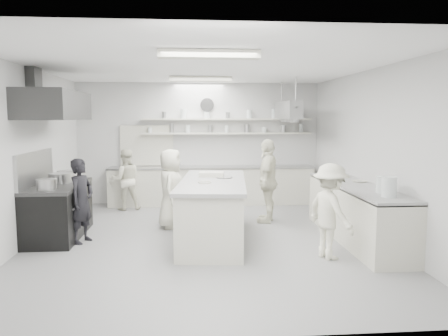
{
  "coord_description": "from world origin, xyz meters",
  "views": [
    {
      "loc": [
        -0.28,
        -7.52,
        2.14
      ],
      "look_at": [
        0.39,
        0.6,
        1.2
      ],
      "focal_mm": 35.19,
      "sensor_mm": 36.0,
      "label": 1
    }
  ],
  "objects": [
    {
      "name": "pass_through_window",
      "position": [
        -1.3,
        3.48,
        1.45
      ],
      "size": [
        1.3,
        0.04,
        1.0
      ],
      "primitive_type": "cube",
      "color": "black",
      "rests_on": "wall_back"
    },
    {
      "name": "floor",
      "position": [
        0.0,
        0.0,
        -0.01
      ],
      "size": [
        6.0,
        7.0,
        0.02
      ],
      "primitive_type": "cube",
      "color": "gray",
      "rests_on": "ground"
    },
    {
      "name": "light_fixture_front",
      "position": [
        0.0,
        -1.8,
        2.94
      ],
      "size": [
        1.3,
        0.25,
        0.1
      ],
      "primitive_type": "cube",
      "color": "beige",
      "rests_on": "ceiling"
    },
    {
      "name": "back_counter",
      "position": [
        0.3,
        3.2,
        0.46
      ],
      "size": [
        5.0,
        0.6,
        0.92
      ],
      "primitive_type": "cube",
      "color": "beige",
      "rests_on": "floor"
    },
    {
      "name": "stove",
      "position": [
        -2.6,
        0.4,
        0.45
      ],
      "size": [
        0.8,
        1.8,
        0.9
      ],
      "primitive_type": "cube",
      "color": "black",
      "rests_on": "floor"
    },
    {
      "name": "wall_right",
      "position": [
        3.0,
        0.0,
        1.5
      ],
      "size": [
        0.04,
        7.0,
        3.0
      ],
      "primitive_type": "cube",
      "color": "silver",
      "rests_on": "floor"
    },
    {
      "name": "wall_clock",
      "position": [
        0.2,
        3.46,
        2.45
      ],
      "size": [
        0.32,
        0.05,
        0.32
      ],
      "primitive_type": "cylinder",
      "rotation": [
        1.57,
        0.0,
        0.0
      ],
      "color": "white",
      "rests_on": "wall_back"
    },
    {
      "name": "cook_stove",
      "position": [
        -2.1,
        0.03,
        0.72
      ],
      "size": [
        0.52,
        0.62,
        1.45
      ],
      "primitive_type": "imported",
      "rotation": [
        0.0,
        0.0,
        1.18
      ],
      "color": "black",
      "rests_on": "floor"
    },
    {
      "name": "exhaust_hood",
      "position": [
        -2.6,
        0.4,
        2.35
      ],
      "size": [
        0.85,
        2.0,
        0.5
      ],
      "primitive_type": "cube",
      "color": "#363636",
      "rests_on": "wall_left"
    },
    {
      "name": "bowl_right",
      "position": [
        2.82,
        0.13,
        0.97
      ],
      "size": [
        0.28,
        0.28,
        0.06
      ],
      "primitive_type": "imported",
      "rotation": [
        0.0,
        0.0,
        0.1
      ],
      "color": "beige",
      "rests_on": "right_counter"
    },
    {
      "name": "cook_island_right",
      "position": [
        1.34,
        1.26,
        0.85
      ],
      "size": [
        0.73,
        1.08,
        1.71
      ],
      "primitive_type": "imported",
      "rotation": [
        0.0,
        0.0,
        -1.91
      ],
      "color": "white",
      "rests_on": "floor"
    },
    {
      "name": "bowl_island_b",
      "position": [
        -0.01,
        -0.33,
        1.04
      ],
      "size": [
        0.26,
        0.26,
        0.07
      ],
      "primitive_type": "imported",
      "rotation": [
        0.0,
        0.0,
        -0.25
      ],
      "color": "beige",
      "rests_on": "prep_island"
    },
    {
      "name": "shelf_lower",
      "position": [
        0.7,
        3.37,
        1.75
      ],
      "size": [
        4.2,
        0.26,
        0.04
      ],
      "primitive_type": "cube",
      "color": "beige",
      "rests_on": "wall_back"
    },
    {
      "name": "wall_left",
      "position": [
        -3.0,
        0.0,
        1.5
      ],
      "size": [
        0.04,
        7.0,
        3.0
      ],
      "primitive_type": "cube",
      "color": "silver",
      "rests_on": "floor"
    },
    {
      "name": "stove_pot",
      "position": [
        -2.6,
        0.59,
        1.02
      ],
      "size": [
        0.41,
        0.41,
        0.23
      ],
      "primitive_type": "cylinder",
      "color": "#A1A1A1",
      "rests_on": "stove"
    },
    {
      "name": "light_fixture_rear",
      "position": [
        0.0,
        1.8,
        2.94
      ],
      "size": [
        1.3,
        0.25,
        0.1
      ],
      "primitive_type": "cube",
      "color": "beige",
      "rests_on": "ceiling"
    },
    {
      "name": "right_counter",
      "position": [
        2.65,
        -0.2,
        0.47
      ],
      "size": [
        0.74,
        3.3,
        0.94
      ],
      "primitive_type": "cube",
      "color": "beige",
      "rests_on": "floor"
    },
    {
      "name": "shelf_upper",
      "position": [
        0.7,
        3.37,
        2.1
      ],
      "size": [
        4.2,
        0.26,
        0.04
      ],
      "primitive_type": "cube",
      "color": "beige",
      "rests_on": "wall_back"
    },
    {
      "name": "cook_right",
      "position": [
        1.86,
        -1.16,
        0.73
      ],
      "size": [
        0.83,
        1.07,
        1.46
      ],
      "primitive_type": "imported",
      "rotation": [
        0.0,
        0.0,
        1.92
      ],
      "color": "white",
      "rests_on": "floor"
    },
    {
      "name": "wall_back",
      "position": [
        0.0,
        3.5,
        1.5
      ],
      "size": [
        6.0,
        0.04,
        3.0
      ],
      "primitive_type": "cube",
      "color": "silver",
      "rests_on": "floor"
    },
    {
      "name": "cook_back",
      "position": [
        -1.73,
        2.71,
        0.71
      ],
      "size": [
        0.78,
        0.66,
        1.42
      ],
      "primitive_type": "imported",
      "rotation": [
        0.0,
        0.0,
        -2.94
      ],
      "color": "white",
      "rests_on": "floor"
    },
    {
      "name": "cook_island_left",
      "position": [
        -0.62,
        0.94,
        0.77
      ],
      "size": [
        0.55,
        0.79,
        1.54
      ],
      "primitive_type": "imported",
      "rotation": [
        0.0,
        0.0,
        1.48
      ],
      "color": "white",
      "rests_on": "floor"
    },
    {
      "name": "bowl_island_a",
      "position": [
        0.37,
        0.28,
        1.05
      ],
      "size": [
        0.36,
        0.36,
        0.07
      ],
      "primitive_type": "imported",
      "rotation": [
        0.0,
        0.0,
        -0.34
      ],
      "color": "#A1A1A1",
      "rests_on": "prep_island"
    },
    {
      "name": "pot_rack",
      "position": [
        2.0,
        2.4,
        2.3
      ],
      "size": [
        0.3,
        1.6,
        0.4
      ],
      "primitive_type": "cube",
      "color": "#A1A1A1",
      "rests_on": "ceiling"
    },
    {
      "name": "wall_front",
      "position": [
        0.0,
        -3.5,
        1.5
      ],
      "size": [
        6.0,
        0.04,
        3.0
      ],
      "primitive_type": "cube",
      "color": "silver",
      "rests_on": "floor"
    },
    {
      "name": "prep_island",
      "position": [
        0.15,
        0.02,
        0.51
      ],
      "size": [
        1.3,
        2.83,
        1.01
      ],
      "primitive_type": "cube",
      "rotation": [
        0.0,
        0.0,
        -0.1
      ],
      "color": "beige",
      "rests_on": "floor"
    },
    {
      "name": "ceiling",
      "position": [
        0.0,
        0.0,
        3.01
      ],
      "size": [
        6.0,
        7.0,
        0.02
      ],
      "primitive_type": "cube",
      "color": "white",
      "rests_on": "wall_back"
    }
  ]
}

